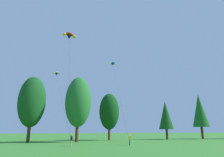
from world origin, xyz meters
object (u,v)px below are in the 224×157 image
object	(u,v)px
kite_flyer_near	(72,139)
parafoil_kite_mid_blue_white	(113,64)
parafoil_kite_high_red_yellow	(69,36)
parafoil_kite_far_white	(57,73)
kite_flyer_mid	(130,139)

from	to	relation	value
kite_flyer_near	parafoil_kite_mid_blue_white	xyz separation A→B (m)	(11.02, 18.01, 19.22)
parafoil_kite_high_red_yellow	parafoil_kite_far_white	bearing A→B (deg)	104.83
parafoil_kite_high_red_yellow	parafoil_kite_far_white	size ratio (longest dim) A/B	1.06
kite_flyer_mid	parafoil_kite_high_red_yellow	size ratio (longest dim) A/B	0.07
kite_flyer_near	parafoil_kite_high_red_yellow	world-z (taller)	parafoil_kite_high_red_yellow
kite_flyer_mid	parafoil_kite_far_white	xyz separation A→B (m)	(-13.36, 22.21, 16.37)
parafoil_kite_mid_blue_white	parafoil_kite_high_red_yellow	bearing A→B (deg)	-150.11
kite_flyer_mid	parafoil_kite_high_red_yellow	xyz separation A→B (m)	(-10.53, 11.50, 22.82)
parafoil_kite_mid_blue_white	kite_flyer_near	bearing A→B (deg)	-121.46
kite_flyer_mid	parafoil_kite_mid_blue_white	size ratio (longest dim) A/B	0.09
kite_flyer_near	parafoil_kite_far_white	xyz separation A→B (m)	(-4.15, 21.63, 16.38)
parafoil_kite_high_red_yellow	kite_flyer_mid	bearing A→B (deg)	-47.53
kite_flyer_near	parafoil_kite_far_white	world-z (taller)	parafoil_kite_far_white
parafoil_kite_high_red_yellow	parafoil_kite_far_white	xyz separation A→B (m)	(-2.83, 10.70, -6.46)
kite_flyer_near	parafoil_kite_high_red_yellow	xyz separation A→B (m)	(-1.32, 10.92, 22.83)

